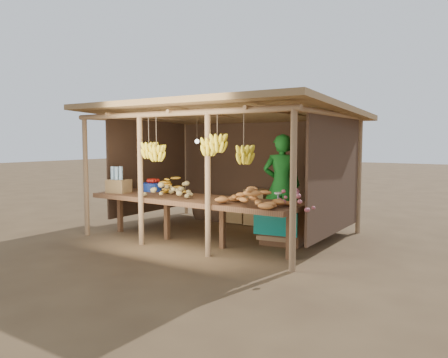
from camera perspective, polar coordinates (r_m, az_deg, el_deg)
The scene contains 13 objects.
ground at distance 8.38m, azimuth 0.00°, elevation -7.17°, with size 60.00×60.00×0.00m, color brown.
stall_structure at distance 8.11m, azimuth 0.13°, elevation 6.02°, with size 4.70×3.50×2.43m.
counter at distance 7.49m, azimuth -4.02°, elevation -2.90°, with size 3.90×1.05×0.80m.
potato_heap at distance 7.56m, azimuth -6.91°, elevation -1.00°, with size 0.89×0.53×0.36m, color #94804C, non-canonical shape.
sweet_potato_heap at distance 6.50m, azimuth 3.47°, elevation -1.96°, with size 1.06×0.63×0.36m, color #AD662C, non-canonical shape.
onion_heap at distance 6.30m, azimuth 8.61°, elevation -2.26°, with size 0.72×0.43×0.35m, color #AD545D, non-canonical shape.
banana_pile at distance 7.91m, azimuth -6.81°, elevation -0.80°, with size 0.52×0.31×0.34m, color gold, non-canonical shape.
tomato_basin at distance 8.59m, azimuth -9.36°, elevation -0.88°, with size 0.45×0.45×0.24m.
bottle_box at distance 8.41m, azimuth -13.59°, elevation -0.46°, with size 0.43×0.37×0.49m.
vendor at distance 8.23m, azimuth 7.52°, elevation -0.77°, with size 0.69×0.45×1.89m, color #186D20.
tarp_crate at distance 7.62m, azimuth 7.75°, elevation -5.61°, with size 0.85×0.76×0.90m.
carton_stack at distance 9.26m, azimuth 3.43°, elevation -3.95°, with size 1.00×0.40×0.74m.
burlap_sacks at distance 9.80m, azimuth -1.72°, elevation -3.69°, with size 0.94×0.49×0.66m.
Camera 1 is at (4.52, -6.84, 1.76)m, focal length 35.00 mm.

